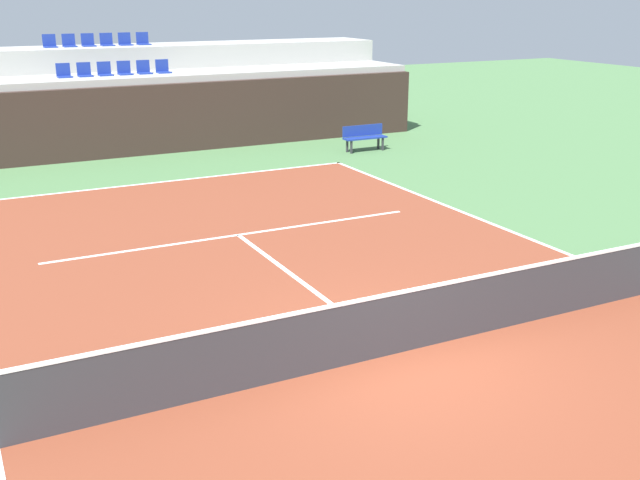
{
  "coord_description": "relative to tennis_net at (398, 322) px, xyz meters",
  "views": [
    {
      "loc": [
        -5.56,
        -8.46,
        4.99
      ],
      "look_at": [
        -0.25,
        2.0,
        1.2
      ],
      "focal_mm": 42.85,
      "sensor_mm": 36.0,
      "label": 1
    }
  ],
  "objects": [
    {
      "name": "ground_plane",
      "position": [
        0.0,
        0.0,
        -0.51
      ],
      "size": [
        80.0,
        80.0,
        0.0
      ],
      "primitive_type": "plane",
      "color": "#477042"
    },
    {
      "name": "court_surface",
      "position": [
        0.0,
        0.0,
        -0.5
      ],
      "size": [
        11.0,
        24.0,
        0.01
      ],
      "primitive_type": "cube",
      "color": "brown",
      "rests_on": "ground_plane"
    },
    {
      "name": "baseline_far",
      "position": [
        0.0,
        11.95,
        -0.5
      ],
      "size": [
        11.0,
        0.1,
        0.0
      ],
      "primitive_type": "cube",
      "color": "white",
      "rests_on": "court_surface"
    },
    {
      "name": "service_line_far",
      "position": [
        0.0,
        6.4,
        -0.5
      ],
      "size": [
        8.26,
        0.1,
        0.0
      ],
      "primitive_type": "cube",
      "color": "white",
      "rests_on": "court_surface"
    },
    {
      "name": "centre_service_line",
      "position": [
        0.0,
        3.2,
        -0.5
      ],
      "size": [
        0.1,
        6.4,
        0.0
      ],
      "primitive_type": "cube",
      "color": "white",
      "rests_on": "court_surface"
    },
    {
      "name": "back_wall",
      "position": [
        0.0,
        15.95,
        0.61
      ],
      "size": [
        20.98,
        0.3,
        2.23
      ],
      "primitive_type": "cube",
      "color": "#33231E",
      "rests_on": "ground_plane"
    },
    {
      "name": "stands_tier_lower",
      "position": [
        0.0,
        17.3,
        0.71
      ],
      "size": [
        20.98,
        2.4,
        2.45
      ],
      "primitive_type": "cube",
      "color": "#9E9E99",
      "rests_on": "ground_plane"
    },
    {
      "name": "stands_tier_upper",
      "position": [
        0.0,
        19.7,
        1.11
      ],
      "size": [
        20.98,
        2.4,
        3.24
      ],
      "primitive_type": "cube",
      "color": "#9E9E99",
      "rests_on": "ground_plane"
    },
    {
      "name": "seating_row_lower",
      "position": [
        -0.0,
        17.4,
        2.06
      ],
      "size": [
        3.67,
        0.44,
        0.44
      ],
      "color": "navy",
      "rests_on": "stands_tier_lower"
    },
    {
      "name": "seating_row_upper",
      "position": [
        -0.0,
        19.8,
        2.85
      ],
      "size": [
        3.67,
        0.44,
        0.44
      ],
      "color": "navy",
      "rests_on": "stands_tier_upper"
    },
    {
      "name": "tennis_net",
      "position": [
        0.0,
        0.0,
        0.0
      ],
      "size": [
        11.08,
        0.08,
        1.07
      ],
      "color": "black",
      "rests_on": "court_surface"
    },
    {
      "name": "player_bench",
      "position": [
        7.13,
        13.28,
        -0.0
      ],
      "size": [
        1.5,
        0.4,
        0.85
      ],
      "color": "navy",
      "rests_on": "ground_plane"
    }
  ]
}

